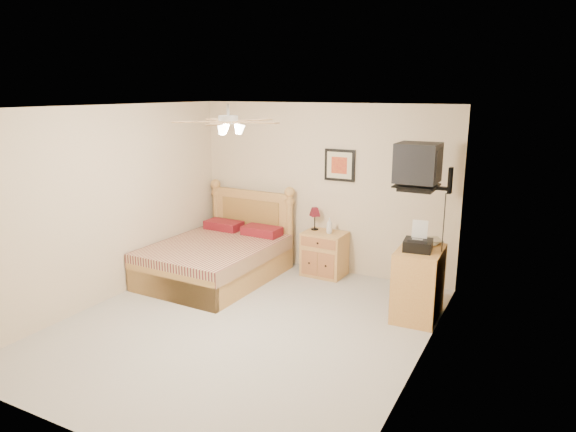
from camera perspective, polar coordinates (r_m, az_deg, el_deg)
floor at (r=6.14m, az=-4.97°, el=-12.05°), size 4.50×4.50×0.00m
ceiling at (r=5.53m, az=-5.52°, el=11.96°), size 4.00×4.50×0.04m
wall_back at (r=7.65m, az=3.87°, el=3.06°), size 4.00×0.04×2.50m
wall_front at (r=4.09m, az=-22.57°, el=-7.65°), size 4.00×0.04×2.50m
wall_left at (r=6.97m, az=-19.24°, el=1.25°), size 0.04×4.50×2.50m
wall_right at (r=4.96m, az=14.68°, el=-3.33°), size 0.04×4.50×2.50m
bed at (r=7.41m, az=-8.22°, el=-2.31°), size 1.55×2.01×1.27m
nightstand at (r=7.60m, az=4.08°, el=-4.20°), size 0.61×0.47×0.65m
table_lamp at (r=7.61m, az=2.99°, el=-0.29°), size 0.19×0.19×0.34m
lotion_bottle at (r=7.45m, az=4.62°, el=-1.07°), size 0.11×0.11×0.23m
framed_picture at (r=7.47m, az=5.76°, el=5.64°), size 0.46×0.04×0.46m
dresser at (r=6.37m, az=14.28°, el=-7.26°), size 0.53×0.74×0.86m
fax_machine at (r=6.12m, az=14.30°, el=-2.23°), size 0.35×0.37×0.34m
magazine_lower at (r=6.52m, az=14.96°, el=-2.74°), size 0.21×0.26×0.02m
magazine_upper at (r=6.51m, az=15.07°, el=-2.58°), size 0.29×0.31×0.02m
wall_tv at (r=6.17m, az=15.57°, el=5.27°), size 0.56×0.46×0.58m
ceiling_fan at (r=5.37m, az=-6.66°, el=10.38°), size 1.14×1.14×0.28m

